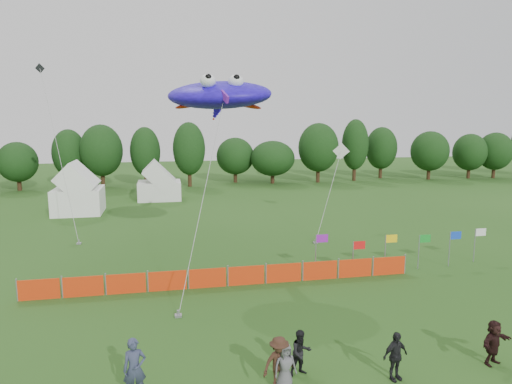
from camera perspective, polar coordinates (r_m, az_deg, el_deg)
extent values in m
plane|color=#234C16|center=(16.98, 4.27, -20.93)|extent=(160.00, 160.00, 0.00)
cylinder|color=#382314|center=(61.57, -27.48, 1.04)|extent=(0.50, 0.50, 1.91)
ellipsoid|color=black|center=(61.31, -27.65, 3.35)|extent=(4.61, 4.61, 4.30)
cylinder|color=#382314|center=(61.90, -22.16, 1.65)|extent=(0.50, 0.50, 2.38)
ellipsoid|color=black|center=(61.61, -22.33, 4.52)|extent=(4.09, 4.09, 5.35)
cylinder|color=#382314|center=(60.45, -18.60, 1.78)|extent=(0.50, 0.50, 2.57)
ellipsoid|color=black|center=(60.14, -18.76, 4.95)|extent=(5.20, 5.20, 5.79)
cylinder|color=#382314|center=(59.95, -13.57, 1.89)|extent=(0.50, 0.50, 2.46)
ellipsoid|color=black|center=(59.64, -13.68, 4.96)|extent=(3.78, 3.78, 5.55)
cylinder|color=#382314|center=(58.58, -8.28, 1.99)|extent=(0.50, 0.50, 2.66)
ellipsoid|color=black|center=(58.25, -8.36, 5.38)|extent=(4.05, 4.05, 5.99)
cylinder|color=#382314|center=(61.83, -2.60, 2.12)|extent=(0.50, 0.50, 1.98)
ellipsoid|color=black|center=(61.57, -2.62, 4.51)|extent=(5.06, 5.06, 4.46)
cylinder|color=#382314|center=(60.83, 2.08, 1.95)|extent=(0.50, 0.50, 1.86)
ellipsoid|color=black|center=(60.57, 2.09, 4.23)|extent=(5.86, 5.86, 4.18)
cylinder|color=#382314|center=(62.36, 7.75, 2.40)|extent=(0.50, 0.50, 2.62)
ellipsoid|color=black|center=(62.05, 7.82, 5.54)|extent=(5.41, 5.41, 5.89)
cylinder|color=#382314|center=(64.91, 12.17, 2.62)|extent=(0.50, 0.50, 2.78)
ellipsoid|color=black|center=(64.61, 12.28, 5.82)|extent=(3.67, 3.67, 6.26)
cylinder|color=#382314|center=(68.70, 15.29, 2.69)|extent=(0.50, 0.50, 2.42)
ellipsoid|color=black|center=(68.43, 15.40, 5.32)|extent=(4.46, 4.46, 5.44)
cylinder|color=#382314|center=(69.27, 20.77, 2.40)|extent=(0.50, 0.50, 2.24)
ellipsoid|color=black|center=(69.03, 20.90, 4.80)|extent=(5.26, 5.26, 5.03)
cylinder|color=#382314|center=(72.89, 25.03, 2.39)|extent=(0.50, 0.50, 2.10)
ellipsoid|color=black|center=(72.66, 25.17, 4.54)|extent=(4.74, 4.74, 4.73)
cylinder|color=#382314|center=(74.81, 27.56, 2.38)|extent=(0.50, 0.50, 2.16)
ellipsoid|color=black|center=(74.59, 27.72, 4.54)|extent=(4.88, 4.88, 4.87)
cube|color=white|center=(44.51, -21.28, -1.02)|extent=(4.18, 4.18, 2.30)
cube|color=white|center=(49.61, -11.97, 0.19)|extent=(4.44, 3.55, 1.95)
cube|color=red|center=(24.38, -25.52, -10.95)|extent=(1.90, 0.06, 1.00)
cube|color=red|center=(23.97, -20.80, -10.99)|extent=(1.90, 0.06, 1.00)
cube|color=red|center=(23.71, -15.94, -10.96)|extent=(1.90, 0.06, 1.00)
cube|color=red|center=(23.62, -11.01, -10.85)|extent=(1.90, 0.06, 1.00)
cube|color=red|center=(23.70, -6.09, -10.66)|extent=(1.90, 0.06, 1.00)
cube|color=red|center=(23.95, -1.24, -10.39)|extent=(1.90, 0.06, 1.00)
cube|color=red|center=(24.36, 3.47, -10.07)|extent=(1.90, 0.06, 1.00)
cube|color=red|center=(24.92, 7.98, -9.69)|extent=(1.90, 0.06, 1.00)
cube|color=red|center=(25.63, 12.26, -9.28)|extent=(1.90, 0.06, 1.00)
cube|color=red|center=(26.47, 16.28, -8.85)|extent=(1.90, 0.06, 1.00)
cylinder|color=gray|center=(25.69, 7.47, -7.70)|extent=(0.06, 0.06, 2.20)
cube|color=purple|center=(25.57, 8.25, -5.76)|extent=(0.70, 0.02, 0.45)
cylinder|color=gray|center=(26.02, 12.01, -8.03)|extent=(0.06, 0.06, 1.83)
cube|color=red|center=(25.96, 12.78, -6.50)|extent=(0.70, 0.02, 0.45)
cylinder|color=gray|center=(26.95, 15.83, -7.32)|extent=(0.06, 0.06, 2.06)
cube|color=yellow|center=(26.90, 16.57, -5.61)|extent=(0.70, 0.02, 0.45)
cylinder|color=gray|center=(27.80, 19.66, -7.08)|extent=(0.06, 0.06, 2.00)
cube|color=#148C26|center=(27.78, 20.37, -5.48)|extent=(0.70, 0.02, 0.45)
cylinder|color=gray|center=(28.91, 23.02, -6.60)|extent=(0.06, 0.06, 2.06)
cube|color=blue|center=(28.91, 23.69, -4.99)|extent=(0.70, 0.02, 0.45)
cylinder|color=gray|center=(30.43, 25.65, -6.03)|extent=(0.06, 0.06, 2.04)
cube|color=white|center=(30.45, 26.28, -4.53)|extent=(0.70, 0.02, 0.45)
imported|color=#323853|center=(15.36, -14.94, -20.57)|extent=(0.76, 0.56, 1.92)
imported|color=black|center=(16.20, 5.64, -19.36)|extent=(0.86, 0.72, 1.56)
imported|color=#362015|center=(15.39, 2.90, -20.58)|extent=(1.25, 0.90, 1.74)
imported|color=black|center=(16.50, 17.02, -19.01)|extent=(1.03, 0.62, 1.65)
imported|color=#58575D|center=(15.46, 3.66, -20.91)|extent=(0.81, 0.58, 1.53)
imported|color=black|center=(18.65, 27.57, -16.33)|extent=(1.56, 0.94, 1.60)
ellipsoid|color=#2B11F2|center=(25.44, -4.62, 12.01)|extent=(7.14, 6.48, 2.03)
sphere|color=white|center=(24.15, -6.04, 13.64)|extent=(0.81, 0.81, 0.81)
sphere|color=white|center=(24.33, -2.54, 13.64)|extent=(0.81, 0.81, 0.81)
ellipsoid|color=red|center=(25.47, -8.18, 10.74)|extent=(1.70, 0.75, 0.27)
ellipsoid|color=red|center=(25.84, -1.19, 10.81)|extent=(1.70, 0.75, 0.27)
cube|color=purple|center=(23.22, -3.95, 11.82)|extent=(0.37, 0.96, 0.70)
cylinder|color=#A5A5A5|center=(21.55, -6.68, -0.97)|extent=(2.69, 4.35, 9.51)
cube|color=gray|center=(20.79, -9.69, -14.99)|extent=(0.30, 0.30, 0.10)
cube|color=white|center=(37.64, 10.60, 5.04)|extent=(1.33, 0.37, 1.33)
cylinder|color=#A5A5A5|center=(34.62, 9.15, -0.20)|extent=(4.02, 5.73, 5.95)
cube|color=gray|center=(31.95, 7.44, -6.29)|extent=(0.30, 0.30, 0.10)
cube|color=black|center=(43.08, -25.40, 13.80)|extent=(0.80, 0.24, 0.80)
cylinder|color=#A5A5A5|center=(37.83, -23.55, 5.07)|extent=(4.01, 9.61, 12.68)
cube|color=gray|center=(33.76, -21.25, -6.01)|extent=(0.30, 0.30, 0.10)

